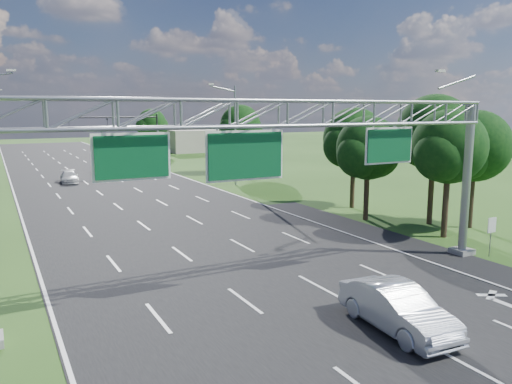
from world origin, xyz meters
TOP-DOWN VIEW (x-y plane):
  - ground at (0.00, 30.00)m, footprint 220.00×220.00m
  - road at (0.00, 30.00)m, footprint 18.00×180.00m
  - road_flare at (10.20, 14.00)m, footprint 3.00×30.00m
  - sign_gantry at (0.33, 12.00)m, footprint 23.50×1.00m
  - regulatory_sign at (12.40, 10.98)m, footprint 0.60×0.08m
  - traffic_signal at (7.48, 65.00)m, footprint 12.21×0.24m
  - streetlight_r_mid at (11.30, 40.00)m, footprint 2.97×0.22m
  - tree_cluster_right at (14.80, 19.19)m, footprint 9.91×14.60m
  - tree_verge_rd at (16.08, 48.04)m, footprint 5.76×4.80m
  - tree_verge_re at (14.08, 78.04)m, footprint 5.76×4.80m
  - building_right at (24.00, 82.00)m, footprint 12.00×9.00m
  - silver_sedan at (1.72, 6.61)m, footprint 2.02×4.98m
  - car_queue_a at (-3.30, 49.93)m, footprint 2.01×4.29m
  - car_queue_b at (1.38, 55.50)m, footprint 2.09×4.43m
  - car_queue_d at (3.55, 58.41)m, footprint 1.94×4.43m
  - box_truck at (8.00, 78.00)m, footprint 2.83×8.21m

SIDE VIEW (x-z plane):
  - ground at x=0.00m, z-range 0.00..0.00m
  - road at x=0.00m, z-range -0.01..0.01m
  - road_flare at x=10.20m, z-range -0.01..0.01m
  - car_queue_a at x=-3.30m, z-range 0.00..1.21m
  - car_queue_b at x=1.38m, z-range 0.00..1.22m
  - car_queue_d at x=3.55m, z-range 0.00..1.42m
  - silver_sedan at x=1.72m, z-range 0.00..1.61m
  - box_truck at x=8.00m, z-range -0.06..2.98m
  - regulatory_sign at x=12.40m, z-range 0.46..2.56m
  - building_right at x=24.00m, z-range 0.00..4.00m
  - traffic_signal at x=7.48m, z-range 1.67..8.67m
  - tree_verge_re at x=14.08m, z-range 1.28..9.12m
  - tree_cluster_right at x=14.80m, z-range 0.97..9.65m
  - streetlight_r_mid at x=11.30m, z-range 0.50..10.66m
  - tree_verge_rd at x=16.08m, z-range 1.49..9.77m
  - sign_gantry at x=0.33m, z-range 2.11..11.67m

